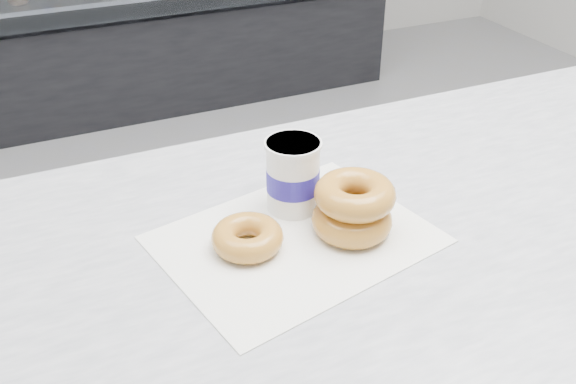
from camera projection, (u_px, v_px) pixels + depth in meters
name	position (u px, v px, depth m)	size (l,w,h in m)	color
ground	(336.00, 354.00, 1.88)	(5.00, 5.00, 0.00)	gray
display_case	(145.00, 1.00, 3.26)	(2.40, 0.74, 1.25)	black
wax_paper	(296.00, 239.00, 0.85)	(0.34, 0.26, 0.00)	white
donut_single	(247.00, 237.00, 0.82)	(0.09, 0.09, 0.03)	#B47631
donut_stack	(353.00, 207.00, 0.84)	(0.15, 0.15, 0.07)	#B47631
coffee_cup	(293.00, 175.00, 0.88)	(0.08, 0.08, 0.11)	white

